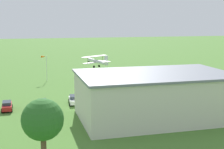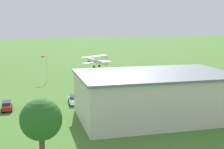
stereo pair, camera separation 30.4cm
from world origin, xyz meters
name	(u,v)px [view 2 (the right image)]	position (x,y,z in m)	size (l,w,h in m)	color
ground_plane	(107,79)	(0.00, 0.00, 0.00)	(400.00, 400.00, 0.00)	#47752D
hangar	(154,95)	(0.59, 36.21, 3.77)	(24.99, 15.73, 7.52)	beige
biplane	(97,61)	(3.20, 2.83, 5.40)	(8.05, 7.46, 3.45)	silver
car_yellow	(177,92)	(-9.83, 23.16, 0.84)	(2.30, 4.51, 1.63)	gold
car_white	(74,99)	(12.23, 24.09, 0.87)	(2.28, 4.63, 1.68)	white
car_grey	(43,104)	(18.17, 25.56, 0.82)	(2.35, 4.61, 1.56)	slate
car_red	(7,106)	(24.52, 25.52, 0.84)	(2.02, 4.54, 1.62)	red
person_at_fence_line	(108,92)	(4.37, 19.32, 0.79)	(0.54, 0.54, 1.60)	orange
person_beside_truck	(107,94)	(4.87, 20.87, 0.86)	(0.54, 0.54, 1.72)	orange
person_walking_on_apron	(162,89)	(-7.84, 19.64, 0.88)	(0.51, 0.51, 1.76)	navy
tree_behind_hangar_left	(41,120)	(19.23, 51.51, 5.74)	(4.45, 4.45, 8.03)	brown
windsock	(44,58)	(16.49, -1.62, 5.95)	(1.47, 1.19, 6.78)	silver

